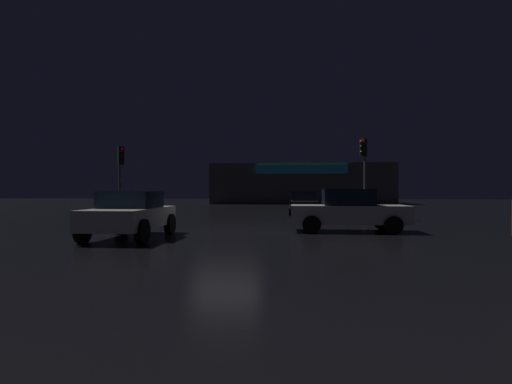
# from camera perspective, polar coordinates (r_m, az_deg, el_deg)

# --- Properties ---
(ground_plane) EXTENTS (120.00, 120.00, 0.00)m
(ground_plane) POSITION_cam_1_polar(r_m,az_deg,el_deg) (14.38, -4.55, -5.91)
(ground_plane) COLOR black
(store_building) EXTENTS (21.35, 9.40, 4.76)m
(store_building) POSITION_cam_1_polar(r_m,az_deg,el_deg) (48.05, 6.71, 1.18)
(store_building) COLOR #4C4742
(store_building) RESTS_ON ground
(traffic_signal_main) EXTENTS (0.42, 0.42, 4.30)m
(traffic_signal_main) POSITION_cam_1_polar(r_m,az_deg,el_deg) (21.10, 15.77, 4.91)
(traffic_signal_main) COLOR #595B60
(traffic_signal_main) RESTS_ON ground
(traffic_signal_opposite) EXTENTS (0.42, 0.42, 4.03)m
(traffic_signal_opposite) POSITION_cam_1_polar(r_m,az_deg,el_deg) (22.92, -19.63, 3.63)
(traffic_signal_opposite) COLOR #595B60
(traffic_signal_opposite) RESTS_ON ground
(car_near) EXTENTS (4.25, 1.93, 1.59)m
(car_near) POSITION_cam_1_polar(r_m,az_deg,el_deg) (14.62, 13.64, -2.70)
(car_near) COLOR silver
(car_near) RESTS_ON ground
(car_far) EXTENTS (1.91, 4.31, 1.49)m
(car_far) POSITION_cam_1_polar(r_m,az_deg,el_deg) (25.03, 7.16, -1.65)
(car_far) COLOR black
(car_far) RESTS_ON ground
(car_crossing) EXTENTS (2.04, 3.87, 1.51)m
(car_crossing) POSITION_cam_1_polar(r_m,az_deg,el_deg) (12.87, -18.24, -3.16)
(car_crossing) COLOR silver
(car_crossing) RESTS_ON ground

